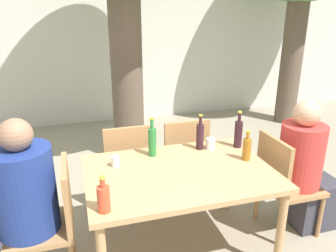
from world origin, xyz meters
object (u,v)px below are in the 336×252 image
at_px(dining_table_front, 179,179).
at_px(amber_bottle_2, 247,149).
at_px(patio_chair_2, 127,162).
at_px(wine_bottle_3, 238,133).
at_px(drinking_glass_1, 115,161).
at_px(patio_chair_0, 53,217).
at_px(patio_chair_1, 283,180).
at_px(drinking_glass_0, 210,144).
at_px(person_seated_1, 306,172).
at_px(soda_bottle_1, 104,198).
at_px(patio_chair_3, 183,155).
at_px(wine_bottle_0, 200,136).
at_px(green_bottle_4, 152,141).
at_px(person_seated_0, 17,215).

xyz_separation_m(dining_table_front, amber_bottle_2, (0.57, 0.02, 0.17)).
distance_m(patio_chair_2, wine_bottle_3, 1.07).
bearing_deg(drinking_glass_1, patio_chair_0, -156.94).
xyz_separation_m(patio_chair_1, drinking_glass_0, (-0.54, 0.31, 0.27)).
bearing_deg(patio_chair_0, patio_chair_2, 137.78).
bearing_deg(dining_table_front, patio_chair_2, 111.25).
height_order(person_seated_1, wine_bottle_3, person_seated_1).
relative_size(person_seated_1, amber_bottle_2, 4.75).
distance_m(soda_bottle_1, amber_bottle_2, 1.23).
height_order(person_seated_1, drinking_glass_1, person_seated_1).
bearing_deg(patio_chair_3, soda_bottle_1, 51.18).
xyz_separation_m(wine_bottle_0, amber_bottle_2, (0.28, -0.31, -0.02)).
relative_size(wine_bottle_0, wine_bottle_3, 0.95).
height_order(patio_chair_1, amber_bottle_2, amber_bottle_2).
distance_m(patio_chair_2, drinking_glass_1, 0.60).
xyz_separation_m(amber_bottle_2, green_bottle_4, (-0.70, 0.29, 0.03)).
distance_m(patio_chair_2, soda_bottle_1, 1.17).
xyz_separation_m(person_seated_0, person_seated_1, (2.31, -0.00, -0.03)).
bearing_deg(patio_chair_0, drinking_glass_0, 103.21).
bearing_deg(wine_bottle_0, amber_bottle_2, -48.20).
height_order(patio_chair_3, soda_bottle_1, soda_bottle_1).
bearing_deg(drinking_glass_0, wine_bottle_0, 164.70).
bearing_deg(drinking_glass_1, person_seated_1, -7.24).
xyz_separation_m(patio_chair_0, amber_bottle_2, (1.50, 0.02, 0.32)).
distance_m(patio_chair_0, patio_chair_2, 0.97).
bearing_deg(patio_chair_2, soda_bottle_1, 73.72).
relative_size(person_seated_0, green_bottle_4, 3.75).
bearing_deg(drinking_glass_0, drinking_glass_1, -172.90).
relative_size(patio_chair_2, patio_chair_3, 1.00).
bearing_deg(patio_chair_1, wine_bottle_0, 62.36).
bearing_deg(person_seated_0, patio_chair_0, 90.00).
bearing_deg(patio_chair_3, amber_bottle_2, 112.83).
relative_size(soda_bottle_1, drinking_glass_0, 2.47).
height_order(person_seated_0, drinking_glass_0, person_seated_0).
relative_size(patio_chair_1, green_bottle_4, 2.69).
relative_size(patio_chair_2, soda_bottle_1, 3.83).
xyz_separation_m(patio_chair_2, amber_bottle_2, (0.85, -0.69, 0.32)).
bearing_deg(patio_chair_0, patio_chair_3, 120.69).
height_order(person_seated_1, green_bottle_4, person_seated_1).
height_order(dining_table_front, wine_bottle_3, wine_bottle_3).
bearing_deg(wine_bottle_0, patio_chair_3, 92.38).
distance_m(person_seated_0, wine_bottle_3, 1.82).
xyz_separation_m(soda_bottle_1, drinking_glass_0, (0.98, 0.68, -0.04)).
xyz_separation_m(person_seated_1, wine_bottle_0, (-0.86, 0.33, 0.31)).
height_order(patio_chair_3, amber_bottle_2, amber_bottle_2).
bearing_deg(patio_chair_0, drinking_glass_1, 113.06).
bearing_deg(drinking_glass_0, patio_chair_3, 104.35).
relative_size(wine_bottle_3, drinking_glass_1, 3.93).
bearing_deg(drinking_glass_1, dining_table_front, -24.46).
bearing_deg(patio_chair_2, wine_bottle_3, 154.10).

